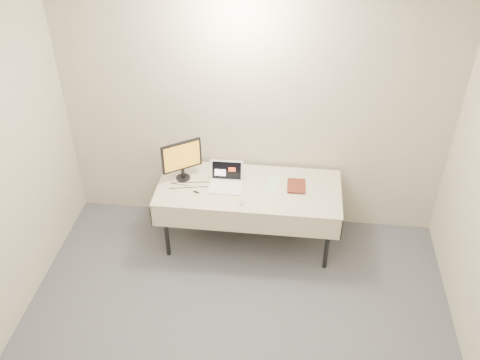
# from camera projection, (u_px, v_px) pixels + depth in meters

# --- Properties ---
(back_wall) EXTENTS (4.00, 0.10, 2.70)m
(back_wall) POSITION_uv_depth(u_px,v_px,m) (254.00, 112.00, 5.41)
(back_wall) COLOR beige
(back_wall) RESTS_ON ground
(table) EXTENTS (1.86, 0.81, 0.74)m
(table) POSITION_uv_depth(u_px,v_px,m) (249.00, 192.00, 5.44)
(table) COLOR black
(table) RESTS_ON ground
(laptop) EXTENTS (0.34, 0.29, 0.23)m
(laptop) POSITION_uv_depth(u_px,v_px,m) (226.00, 180.00, 5.41)
(laptop) COLOR white
(laptop) RESTS_ON table
(monitor) EXTENTS (0.37, 0.26, 0.44)m
(monitor) POSITION_uv_depth(u_px,v_px,m) (182.00, 158.00, 5.38)
(monitor) COLOR black
(monitor) RESTS_ON table
(book) EXTENTS (0.18, 0.03, 0.24)m
(book) POSITION_uv_depth(u_px,v_px,m) (288.00, 177.00, 5.35)
(book) COLOR #99311B
(book) RESTS_ON table
(alarm_clock) EXTENTS (0.14, 0.08, 0.05)m
(alarm_clock) POSITION_uv_depth(u_px,v_px,m) (233.00, 167.00, 5.65)
(alarm_clock) COLOR black
(alarm_clock) RESTS_ON table
(clicker) EXTENTS (0.06, 0.10, 0.02)m
(clicker) POSITION_uv_depth(u_px,v_px,m) (242.00, 202.00, 5.20)
(clicker) COLOR #B6B6B9
(clicker) RESTS_ON table
(paper_form) EXTENTS (0.15, 0.32, 0.00)m
(paper_form) POSITION_uv_depth(u_px,v_px,m) (272.00, 185.00, 5.44)
(paper_form) COLOR #B5DAAE
(paper_form) RESTS_ON table
(usb_dongle) EXTENTS (0.06, 0.04, 0.01)m
(usb_dongle) POSITION_uv_depth(u_px,v_px,m) (196.00, 192.00, 5.33)
(usb_dongle) COLOR black
(usb_dongle) RESTS_ON table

